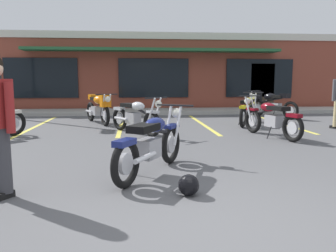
{
  "coord_description": "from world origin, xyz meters",
  "views": [
    {
      "loc": [
        -0.84,
        -2.89,
        1.4
      ],
      "look_at": [
        -0.25,
        3.22,
        0.55
      ],
      "focal_mm": 36.37,
      "sensor_mm": 36.0,
      "label": 1
    }
  ],
  "objects_px": {
    "motorcycle_cream_vintage": "(135,116)",
    "helmet_on_pavement": "(189,185)",
    "motorcycle_foreground_classic": "(152,143)",
    "motorcycle_green_cafe_racer": "(271,103)",
    "motorcycle_black_cruiser": "(98,107)",
    "motorcycle_silver_naked": "(271,118)",
    "motorcycle_red_sportbike": "(248,110)"
  },
  "relations": [
    {
      "from": "motorcycle_cream_vintage",
      "to": "helmet_on_pavement",
      "type": "bearing_deg",
      "value": -82.56
    },
    {
      "from": "motorcycle_foreground_classic",
      "to": "motorcycle_green_cafe_racer",
      "type": "xyz_separation_m",
      "value": [
        4.72,
        7.08,
        0.07
      ]
    },
    {
      "from": "motorcycle_black_cruiser",
      "to": "motorcycle_silver_naked",
      "type": "bearing_deg",
      "value": -33.16
    },
    {
      "from": "motorcycle_silver_naked",
      "to": "motorcycle_red_sportbike",
      "type": "bearing_deg",
      "value": 85.18
    },
    {
      "from": "motorcycle_red_sportbike",
      "to": "motorcycle_cream_vintage",
      "type": "distance_m",
      "value": 3.76
    },
    {
      "from": "motorcycle_red_sportbike",
      "to": "motorcycle_green_cafe_racer",
      "type": "height_order",
      "value": "same"
    },
    {
      "from": "motorcycle_green_cafe_racer",
      "to": "helmet_on_pavement",
      "type": "height_order",
      "value": "motorcycle_green_cafe_racer"
    },
    {
      "from": "motorcycle_red_sportbike",
      "to": "motorcycle_green_cafe_racer",
      "type": "distance_m",
      "value": 2.35
    },
    {
      "from": "motorcycle_black_cruiser",
      "to": "motorcycle_foreground_classic",
      "type": "bearing_deg",
      "value": -76.77
    },
    {
      "from": "motorcycle_red_sportbike",
      "to": "motorcycle_foreground_classic",
      "type": "bearing_deg",
      "value": -121.6
    },
    {
      "from": "helmet_on_pavement",
      "to": "motorcycle_silver_naked",
      "type": "bearing_deg",
      "value": 56.38
    },
    {
      "from": "motorcycle_black_cruiser",
      "to": "motorcycle_green_cafe_racer",
      "type": "height_order",
      "value": "same"
    },
    {
      "from": "motorcycle_silver_naked",
      "to": "motorcycle_green_cafe_racer",
      "type": "distance_m",
      "value": 4.44
    },
    {
      "from": "motorcycle_silver_naked",
      "to": "motorcycle_green_cafe_racer",
      "type": "bearing_deg",
      "value": 67.73
    },
    {
      "from": "motorcycle_red_sportbike",
      "to": "motorcycle_cream_vintage",
      "type": "bearing_deg",
      "value": -157.42
    },
    {
      "from": "motorcycle_silver_naked",
      "to": "motorcycle_black_cruiser",
      "type": "bearing_deg",
      "value": 146.84
    },
    {
      "from": "motorcycle_green_cafe_racer",
      "to": "motorcycle_cream_vintage",
      "type": "bearing_deg",
      "value": -146.63
    },
    {
      "from": "motorcycle_cream_vintage",
      "to": "helmet_on_pavement",
      "type": "relative_size",
      "value": 7.02
    },
    {
      "from": "motorcycle_green_cafe_racer",
      "to": "motorcycle_black_cruiser",
      "type": "bearing_deg",
      "value": -168.73
    },
    {
      "from": "motorcycle_silver_naked",
      "to": "helmet_on_pavement",
      "type": "height_order",
      "value": "motorcycle_silver_naked"
    },
    {
      "from": "motorcycle_black_cruiser",
      "to": "motorcycle_silver_naked",
      "type": "relative_size",
      "value": 0.96
    },
    {
      "from": "motorcycle_foreground_classic",
      "to": "motorcycle_green_cafe_racer",
      "type": "height_order",
      "value": "same"
    },
    {
      "from": "motorcycle_red_sportbike",
      "to": "helmet_on_pavement",
      "type": "relative_size",
      "value": 7.33
    },
    {
      "from": "motorcycle_foreground_classic",
      "to": "helmet_on_pavement",
      "type": "xyz_separation_m",
      "value": [
        0.39,
        -1.01,
        -0.33
      ]
    },
    {
      "from": "motorcycle_black_cruiser",
      "to": "motorcycle_silver_naked",
      "type": "distance_m",
      "value": 5.28
    },
    {
      "from": "motorcycle_cream_vintage",
      "to": "motorcycle_green_cafe_racer",
      "type": "bearing_deg",
      "value": 33.37
    },
    {
      "from": "motorcycle_green_cafe_racer",
      "to": "helmet_on_pavement",
      "type": "relative_size",
      "value": 7.29
    },
    {
      "from": "motorcycle_foreground_classic",
      "to": "motorcycle_red_sportbike",
      "type": "bearing_deg",
      "value": 58.4
    },
    {
      "from": "motorcycle_foreground_classic",
      "to": "motorcycle_cream_vintage",
      "type": "relative_size",
      "value": 1.04
    },
    {
      "from": "motorcycle_red_sportbike",
      "to": "motorcycle_green_cafe_racer",
      "type": "bearing_deg",
      "value": 50.76
    },
    {
      "from": "motorcycle_black_cruiser",
      "to": "motorcycle_cream_vintage",
      "type": "bearing_deg",
      "value": -60.89
    },
    {
      "from": "motorcycle_red_sportbike",
      "to": "motorcycle_silver_naked",
      "type": "distance_m",
      "value": 2.29
    }
  ]
}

